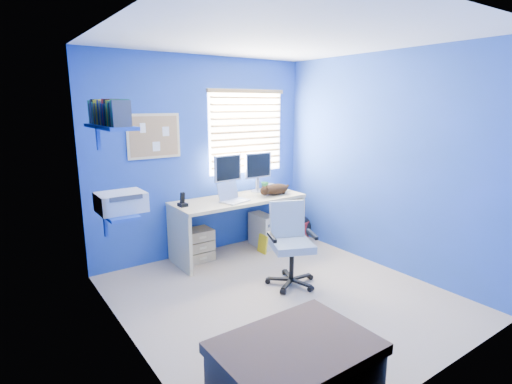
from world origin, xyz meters
TOP-DOWN VIEW (x-y plane):
  - floor at (0.00, 0.00)m, footprint 3.00×3.20m
  - ceiling at (0.00, 0.00)m, footprint 3.00×3.20m
  - wall_back at (0.00, 1.60)m, footprint 3.00×0.01m
  - wall_front at (0.00, -1.60)m, footprint 3.00×0.01m
  - wall_left at (-1.50, 0.00)m, footprint 0.01×3.20m
  - wall_right at (1.50, 0.00)m, footprint 0.01×3.20m
  - desk at (0.31, 1.26)m, footprint 1.72×0.65m
  - laptop at (0.16, 1.12)m, footprint 0.39×0.34m
  - monitor_left at (0.26, 1.45)m, footprint 0.41×0.15m
  - monitor_right at (0.72, 1.42)m, footprint 0.40×0.13m
  - phone at (-0.46, 1.28)m, footprint 0.10×0.12m
  - mug at (0.90, 1.50)m, footprint 0.10×0.09m
  - cd_spindle at (0.98, 1.50)m, footprint 0.13×0.13m
  - cat at (0.81, 1.15)m, footprint 0.44×0.29m
  - tower_pc at (0.70, 1.28)m, footprint 0.21×0.45m
  - drawer_boxes at (-0.25, 1.34)m, footprint 0.35×0.28m
  - yellow_book at (0.56, 1.08)m, footprint 0.03×0.17m
  - backpack at (1.25, 1.12)m, footprint 0.40×0.36m
  - bed_corner at (-0.88, -1.24)m, footprint 0.95×0.67m
  - office_chair at (0.28, 0.18)m, footprint 0.67×0.67m
  - window_blinds at (0.65, 1.57)m, footprint 1.15×0.05m
  - corkboard at (-0.65, 1.58)m, footprint 0.64×0.02m
  - wall_shelves at (-1.35, 0.75)m, footprint 0.42×0.90m

SIDE VIEW (x-z plane):
  - floor at x=0.00m, z-range 0.00..0.00m
  - yellow_book at x=0.56m, z-range 0.00..0.24m
  - backpack at x=1.25m, z-range 0.00..0.38m
  - drawer_boxes at x=-0.25m, z-range 0.00..0.41m
  - tower_pc at x=0.70m, z-range 0.00..0.45m
  - bed_corner at x=-0.88m, z-range 0.00..0.46m
  - office_chair at x=0.28m, z-range -0.11..0.77m
  - desk at x=0.31m, z-range 0.00..0.74m
  - cd_spindle at x=0.98m, z-range 0.74..0.81m
  - mug at x=0.90m, z-range 0.74..0.84m
  - cat at x=0.81m, z-range 0.74..0.88m
  - phone at x=-0.46m, z-range 0.74..0.91m
  - laptop at x=0.16m, z-range 0.74..0.96m
  - monitor_left at x=0.26m, z-range 0.74..1.28m
  - monitor_right at x=0.72m, z-range 0.74..1.28m
  - wall_back at x=0.00m, z-range 0.00..2.50m
  - wall_front at x=0.00m, z-range 0.00..2.50m
  - wall_left at x=-1.50m, z-range 0.00..2.50m
  - wall_right at x=1.50m, z-range 0.00..2.50m
  - wall_shelves at x=-1.35m, z-range 0.91..1.96m
  - corkboard at x=-0.65m, z-range 1.29..1.81m
  - window_blinds at x=0.65m, z-range 1.00..2.10m
  - ceiling at x=0.00m, z-range 2.50..2.50m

